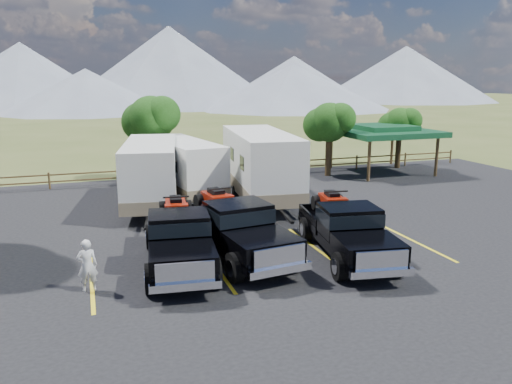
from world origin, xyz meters
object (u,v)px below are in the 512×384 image
object	(u,v)px
trailer_center	(184,167)
trailer_right	(260,165)
rig_left	(179,236)
pavilion	(383,131)
person_a	(87,265)
trailer_left	(151,173)
rig_center	(235,226)
rig_right	(346,228)

from	to	relation	value
trailer_center	trailer_right	distance (m)	4.20
trailer_center	rig_left	bearing A→B (deg)	-111.08
pavilion	person_a	bearing A→B (deg)	-143.62
pavilion	trailer_left	distance (m)	16.61
rig_left	rig_center	xyz separation A→B (m)	(2.08, 0.34, 0.05)
rig_center	trailer_left	bearing A→B (deg)	96.34
rig_right	trailer_left	size ratio (longest dim) A/B	0.71
pavilion	trailer_left	size ratio (longest dim) A/B	0.67
rig_left	trailer_center	distance (m)	10.25
rig_right	trailer_right	xyz separation A→B (m)	(-0.17, 8.72, 0.85)
rig_center	trailer_right	world-z (taller)	trailer_right
rig_left	rig_center	bearing A→B (deg)	16.64
trailer_left	trailer_center	distance (m)	2.59
rig_center	person_a	world-z (taller)	rig_center
pavilion	rig_left	world-z (taller)	pavilion
pavilion	trailer_left	bearing A→B (deg)	-164.16
rig_right	person_a	world-z (taller)	rig_right
rig_left	trailer_right	world-z (taller)	trailer_right
trailer_center	trailer_right	size ratio (longest dim) A/B	0.84
rig_center	rig_left	bearing A→B (deg)	-177.78
trailer_right	person_a	world-z (taller)	trailer_right
trailer_left	trailer_center	world-z (taller)	trailer_left
trailer_right	person_a	distance (m)	12.48
pavilion	rig_center	distance (m)	18.86
trailer_left	trailer_right	bearing A→B (deg)	4.32
rig_center	pavilion	bearing A→B (deg)	34.50
rig_left	rig_right	xyz separation A→B (m)	(5.80, -0.98, -0.01)
pavilion	person_a	size ratio (longest dim) A/B	3.84
person_a	trailer_right	bearing A→B (deg)	-136.72
rig_center	trailer_center	world-z (taller)	trailer_center
rig_right	rig_center	bearing A→B (deg)	169.97
rig_center	trailer_left	xyz separation A→B (m)	(-1.90, 7.95, 0.61)
rig_center	trailer_right	bearing A→B (deg)	57.19
rig_center	person_a	size ratio (longest dim) A/B	4.25
trailer_right	person_a	size ratio (longest dim) A/B	6.38
trailer_center	trailer_right	world-z (taller)	trailer_right
rig_left	person_a	size ratio (longest dim) A/B	4.05
rig_right	trailer_left	distance (m)	10.87
rig_right	trailer_right	bearing A→B (deg)	100.58
person_a	pavilion	bearing A→B (deg)	-146.57
pavilion	trailer_right	distance (m)	11.69
rig_left	rig_right	size ratio (longest dim) A/B	1.00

